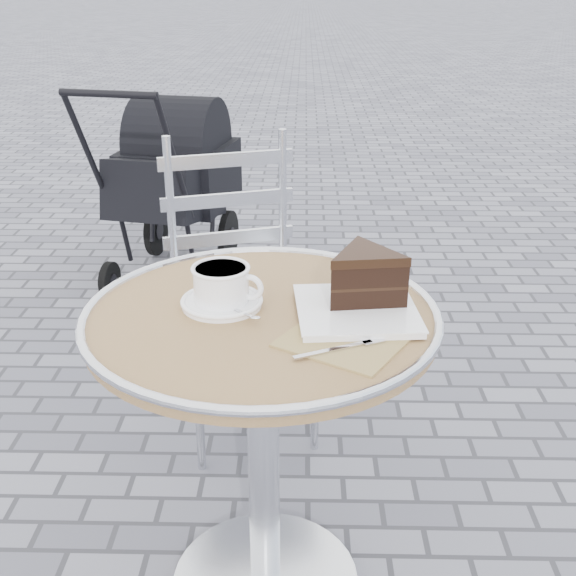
{
  "coord_description": "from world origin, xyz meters",
  "views": [
    {
      "loc": [
        0.08,
        -1.29,
        1.36
      ],
      "look_at": [
        0.05,
        0.01,
        0.78
      ],
      "focal_mm": 45.0,
      "sensor_mm": 36.0,
      "label": 1
    }
  ],
  "objects_px": {
    "bistro_chair": "(235,252)",
    "cake_plate_set": "(363,284)",
    "cappuccino_set": "(222,289)",
    "cafe_table": "(262,383)",
    "baby_stroller": "(173,188)"
  },
  "relations": [
    {
      "from": "cake_plate_set",
      "to": "baby_stroller",
      "type": "bearing_deg",
      "value": 106.03
    },
    {
      "from": "cafe_table",
      "to": "bistro_chair",
      "type": "relative_size",
      "value": 0.81
    },
    {
      "from": "cake_plate_set",
      "to": "bistro_chair",
      "type": "relative_size",
      "value": 0.43
    },
    {
      "from": "bistro_chair",
      "to": "baby_stroller",
      "type": "relative_size",
      "value": 0.94
    },
    {
      "from": "cafe_table",
      "to": "cake_plate_set",
      "type": "relative_size",
      "value": 1.9
    },
    {
      "from": "bistro_chair",
      "to": "baby_stroller",
      "type": "distance_m",
      "value": 1.26
    },
    {
      "from": "cappuccino_set",
      "to": "baby_stroller",
      "type": "xyz_separation_m",
      "value": [
        -0.45,
        1.91,
        -0.34
      ]
    },
    {
      "from": "cafe_table",
      "to": "bistro_chair",
      "type": "bearing_deg",
      "value": 99.49
    },
    {
      "from": "cake_plate_set",
      "to": "baby_stroller",
      "type": "relative_size",
      "value": 0.4
    },
    {
      "from": "bistro_chair",
      "to": "cake_plate_set",
      "type": "bearing_deg",
      "value": -83.62
    },
    {
      "from": "cake_plate_set",
      "to": "bistro_chair",
      "type": "xyz_separation_m",
      "value": [
        -0.33,
        0.74,
        -0.22
      ]
    },
    {
      "from": "cappuccino_set",
      "to": "cafe_table",
      "type": "bearing_deg",
      "value": -8.22
    },
    {
      "from": "cappuccino_set",
      "to": "bistro_chair",
      "type": "height_order",
      "value": "bistro_chair"
    },
    {
      "from": "cappuccino_set",
      "to": "cake_plate_set",
      "type": "height_order",
      "value": "cake_plate_set"
    },
    {
      "from": "cappuccino_set",
      "to": "bistro_chair",
      "type": "distance_m",
      "value": 0.75
    }
  ]
}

